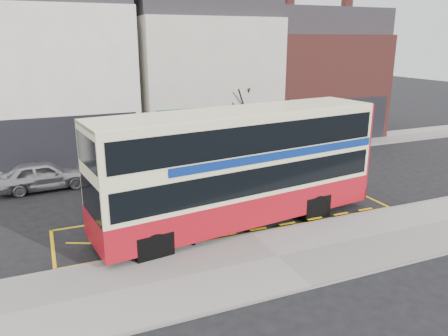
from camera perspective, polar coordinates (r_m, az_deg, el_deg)
name	(u,v)px	position (r m, az deg, el deg)	size (l,w,h in m)	color
ground	(248,233)	(17.07, 3.12, -8.50)	(120.00, 120.00, 0.00)	black
pavement	(277,258)	(15.23, 7.00, -11.57)	(40.00, 4.00, 0.15)	#999591
kerb	(252,235)	(16.73, 3.69, -8.76)	(40.00, 0.15, 0.15)	gray
far_pavement	(169,161)	(26.76, -7.25, 0.92)	(50.00, 3.00, 0.15)	#999591
road_markings	(231,218)	(18.39, 0.92, -6.56)	(14.00, 3.40, 0.01)	yellow
terrace_left	(60,71)	(28.94, -20.66, 11.74)	(8.00, 8.01, 11.80)	white
terrace_green_shop	(199,71)	(30.73, -3.27, 12.50)	(9.00, 8.01, 11.30)	beige
terrace_right	(310,75)	(34.85, 11.12, 11.88)	(9.00, 8.01, 10.30)	brown
double_decker_bus	(240,166)	(17.05, 2.14, 0.25)	(11.85, 4.17, 4.63)	#FFFCC2
bus_stop_post	(194,192)	(15.11, -3.92, -3.20)	(0.83, 0.14, 3.32)	black
car_silver	(43,175)	(23.39, -22.52, -0.87)	(1.73, 4.29, 1.46)	#A8A7AC
car_grey	(146,165)	(24.07, -10.20, 0.43)	(1.38, 3.95, 1.30)	#414548
car_white	(323,141)	(29.73, 12.78, 3.48)	(2.00, 4.91, 1.43)	silver
street_tree_right	(236,96)	(28.11, 1.55, 9.37)	(2.52, 2.52, 5.45)	black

